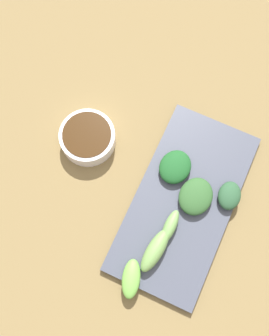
# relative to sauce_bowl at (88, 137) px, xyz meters

# --- Properties ---
(tabletop) EXTENTS (2.10, 2.10, 0.02)m
(tabletop) POSITION_rel_sauce_bowl_xyz_m (0.13, -0.04, -0.03)
(tabletop) COLOR olive
(tabletop) RESTS_ON ground
(sauce_bowl) EXTENTS (0.10, 0.10, 0.04)m
(sauce_bowl) POSITION_rel_sauce_bowl_xyz_m (0.00, 0.00, 0.00)
(sauce_bowl) COLOR white
(sauce_bowl) RESTS_ON tabletop
(serving_plate) EXTENTS (0.17, 0.34, 0.01)m
(serving_plate) POSITION_rel_sauce_bowl_xyz_m (0.21, -0.04, -0.01)
(serving_plate) COLOR #424856
(serving_plate) RESTS_ON tabletop
(broccoli_leafy_0) EXTENTS (0.06, 0.07, 0.02)m
(broccoli_leafy_0) POSITION_rel_sauce_bowl_xyz_m (0.17, 0.01, 0.00)
(broccoli_leafy_0) COLOR #1B5624
(broccoli_leafy_0) RESTS_ON serving_plate
(broccoli_stalk_1) EXTENTS (0.05, 0.07, 0.02)m
(broccoli_stalk_1) POSITION_rel_sauce_bowl_xyz_m (0.18, -0.20, 0.00)
(broccoli_stalk_1) COLOR #6EB446
(broccoli_stalk_1) RESTS_ON serving_plate
(broccoli_stalk_2) EXTENTS (0.02, 0.06, 0.03)m
(broccoli_stalk_2) POSITION_rel_sauce_bowl_xyz_m (0.21, -0.09, 0.00)
(broccoli_stalk_2) COLOR #75AB57
(broccoli_stalk_2) RESTS_ON serving_plate
(broccoli_leafy_3) EXTENTS (0.06, 0.07, 0.02)m
(broccoli_leafy_3) POSITION_rel_sauce_bowl_xyz_m (0.23, -0.02, 0.00)
(broccoli_leafy_3) COLOR #2F5C2C
(broccoli_leafy_3) RESTS_ON serving_plate
(broccoli_leafy_4) EXTENTS (0.05, 0.06, 0.02)m
(broccoli_leafy_4) POSITION_rel_sauce_bowl_xyz_m (0.28, 0.01, 0.00)
(broccoli_leafy_4) COLOR #2A5434
(broccoli_leafy_4) RESTS_ON serving_plate
(broccoli_stalk_5) EXTENTS (0.04, 0.09, 0.03)m
(broccoli_stalk_5) POSITION_rel_sauce_bowl_xyz_m (0.20, -0.14, 0.01)
(broccoli_stalk_5) COLOR #72A152
(broccoli_stalk_5) RESTS_ON serving_plate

